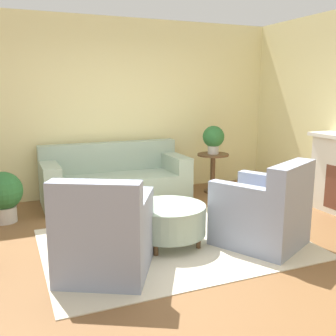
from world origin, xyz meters
TOP-DOWN VIEW (x-y plane):
  - ground_plane at (0.00, 0.00)m, footprint 16.00×16.00m
  - wall_back at (0.00, 2.46)m, footprint 8.81×0.12m
  - rug at (0.00, 0.00)m, footprint 2.85×2.07m
  - couch at (-0.15, 1.93)m, footprint 2.18×0.92m
  - armchair_left at (-0.89, -0.42)m, footprint 1.10×1.13m
  - armchair_right at (0.89, -0.42)m, footprint 1.10×1.13m
  - ottoman_table at (-0.07, 0.01)m, footprint 0.82×0.82m
  - side_table at (1.48, 1.81)m, footprint 0.52×0.52m
  - potted_plant_on_side_table at (1.48, 1.81)m, footprint 0.35×0.35m
  - potted_plant_floor at (-1.74, 1.52)m, footprint 0.50×0.50m

SIDE VIEW (x-z plane):
  - ground_plane at x=0.00m, z-range 0.00..0.00m
  - rug at x=0.00m, z-range 0.00..0.01m
  - ottoman_table at x=-0.07m, z-range 0.07..0.51m
  - couch at x=-0.15m, z-range -0.12..0.75m
  - armchair_left at x=-0.89m, z-range -0.11..0.84m
  - armchair_right at x=0.89m, z-range -0.11..0.84m
  - potted_plant_floor at x=-1.74m, z-range 0.04..0.71m
  - side_table at x=1.48m, z-range 0.12..0.77m
  - potted_plant_on_side_table at x=1.48m, z-range 0.68..1.14m
  - wall_back at x=0.00m, z-range 0.00..2.80m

